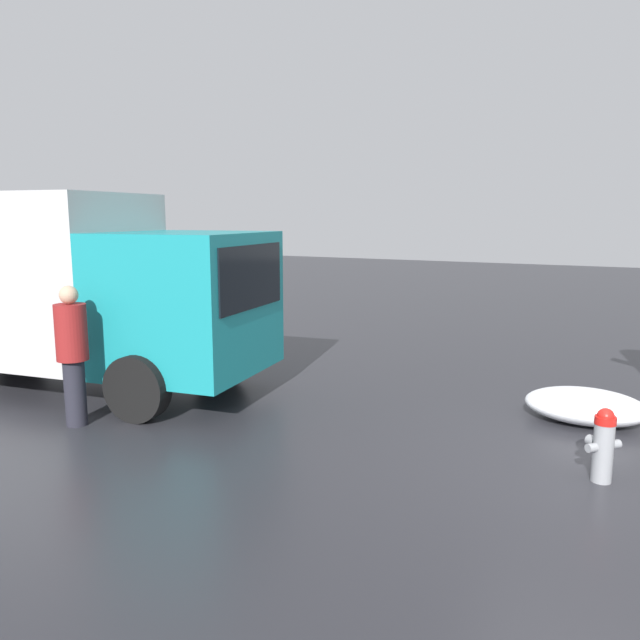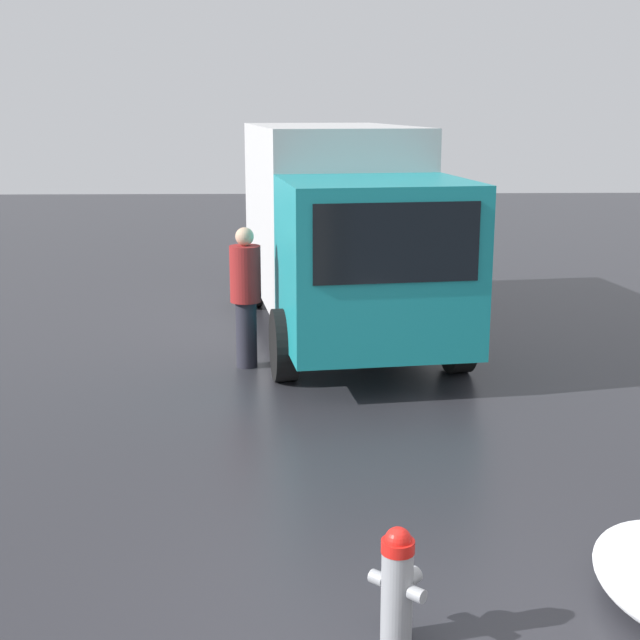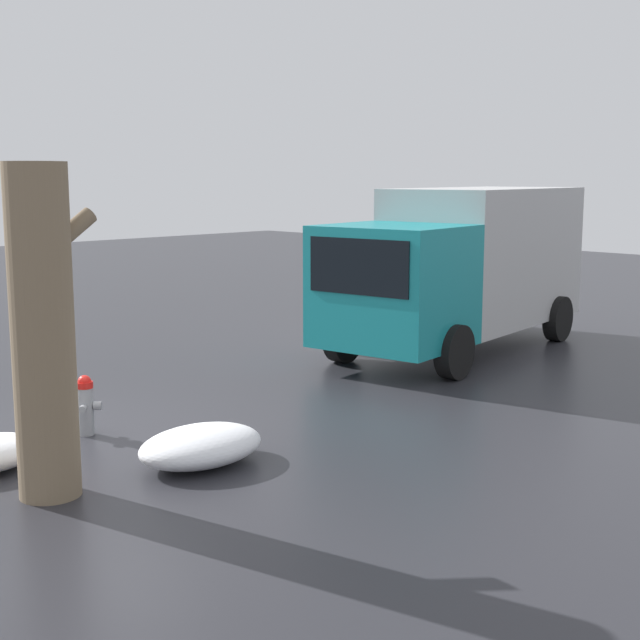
# 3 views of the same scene
# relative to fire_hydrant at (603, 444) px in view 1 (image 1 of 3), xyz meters

# --- Properties ---
(ground_plane) EXTENTS (60.00, 60.00, 0.00)m
(ground_plane) POSITION_rel_fire_hydrant_xyz_m (-0.00, 0.00, -0.40)
(ground_plane) COLOR #28282D
(fire_hydrant) EXTENTS (0.36, 0.36, 0.78)m
(fire_hydrant) POSITION_rel_fire_hydrant_xyz_m (0.00, 0.00, 0.00)
(fire_hydrant) COLOR gray
(fire_hydrant) RESTS_ON ground_plane
(delivery_truck) EXTENTS (6.77, 3.18, 3.04)m
(delivery_truck) POSITION_rel_fire_hydrant_xyz_m (7.99, -0.03, 1.24)
(delivery_truck) COLOR teal
(delivery_truck) RESTS_ON ground_plane
(pedestrian) EXTENTS (0.40, 0.40, 1.83)m
(pedestrian) POSITION_rel_fire_hydrant_xyz_m (6.19, 1.26, 0.60)
(pedestrian) COLOR #23232D
(pedestrian) RESTS_ON ground_plane
(snow_pile_curbside) EXTENTS (1.55, 1.11, 0.43)m
(snow_pile_curbside) POSITION_rel_fire_hydrant_xyz_m (0.32, -1.96, -0.19)
(snow_pile_curbside) COLOR white
(snow_pile_curbside) RESTS_ON ground_plane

